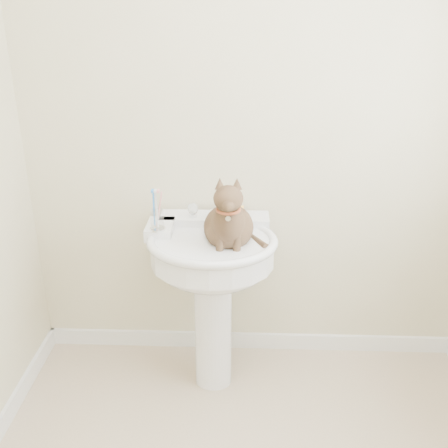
# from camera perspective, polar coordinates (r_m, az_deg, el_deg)

# --- Properties ---
(wall_back) EXTENTS (2.20, 0.00, 2.50)m
(wall_back) POSITION_cam_1_polar(r_m,az_deg,el_deg) (2.47, 3.18, 10.98)
(wall_back) COLOR beige
(wall_back) RESTS_ON ground
(baseboard_back) EXTENTS (2.20, 0.02, 0.09)m
(baseboard_back) POSITION_cam_1_polar(r_m,az_deg,el_deg) (2.96, 2.66, -12.53)
(baseboard_back) COLOR white
(baseboard_back) RESTS_ON floor
(pedestal_sink) EXTENTS (0.60, 0.59, 0.82)m
(pedestal_sink) POSITION_cam_1_polar(r_m,az_deg,el_deg) (2.40, -1.31, -4.67)
(pedestal_sink) COLOR white
(pedestal_sink) RESTS_ON floor
(faucet) EXTENTS (0.28, 0.12, 0.14)m
(faucet) POSITION_cam_1_polar(r_m,az_deg,el_deg) (2.45, -1.09, 1.47)
(faucet) COLOR silver
(faucet) RESTS_ON pedestal_sink
(soap_bar) EXTENTS (0.10, 0.08, 0.03)m
(soap_bar) POSITION_cam_1_polar(r_m,az_deg,el_deg) (2.53, 1.00, 1.61)
(soap_bar) COLOR #FAB139
(soap_bar) RESTS_ON pedestal_sink
(toothbrush_cup) EXTENTS (0.07, 0.07, 0.19)m
(toothbrush_cup) POSITION_cam_1_polar(r_m,az_deg,el_deg) (2.34, -7.28, 0.51)
(toothbrush_cup) COLOR silver
(toothbrush_cup) RESTS_ON pedestal_sink
(cat) EXTENTS (0.24, 0.30, 0.45)m
(cat) POSITION_cam_1_polar(r_m,az_deg,el_deg) (2.27, 0.53, 0.09)
(cat) COLOR brown
(cat) RESTS_ON pedestal_sink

